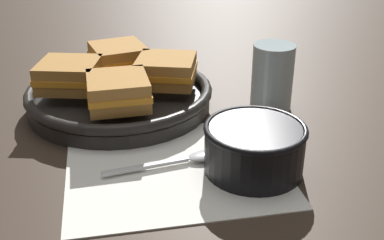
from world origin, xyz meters
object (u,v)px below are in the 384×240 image
object	(u,v)px
soup_bowl	(254,146)
spoon	(191,158)
sandwich_near_left	(69,75)
sandwich_far_left	(166,70)
sandwich_far_right	(119,57)
skillet	(120,96)
sandwich_near_right	(118,91)
drinking_glass	(272,77)

from	to	relation	value
soup_bowl	spoon	size ratio (longest dim) A/B	0.79
sandwich_near_left	sandwich_far_left	bearing A→B (deg)	6.47
soup_bowl	sandwich_far_left	bearing A→B (deg)	119.42
spoon	sandwich_near_left	bearing A→B (deg)	119.51
sandwich_near_left	sandwich_far_right	size ratio (longest dim) A/B	0.83
skillet	sandwich_near_right	xyz separation A→B (m)	(0.01, -0.08, 0.04)
sandwich_near_right	skillet	bearing A→B (deg)	96.47
soup_bowl	sandwich_far_right	xyz separation A→B (m)	(-0.21, 0.29, 0.03)
soup_bowl	sandwich_near_left	bearing A→B (deg)	144.80
sandwich_near_left	sandwich_near_right	world-z (taller)	same
spoon	skillet	distance (m)	0.22
sandwich_near_right	sandwich_far_left	distance (m)	0.11
skillet	spoon	bearing A→B (deg)	-57.67
skillet	sandwich_far_left	distance (m)	0.09
spoon	sandwich_near_right	bearing A→B (deg)	117.00
sandwich_near_left	drinking_glass	xyz separation A→B (m)	(0.34, 0.01, -0.01)
sandwich_near_left	sandwich_near_right	bearing A→B (deg)	-38.53
sandwich_far_right	drinking_glass	world-z (taller)	drinking_glass
skillet	sandwich_far_right	distance (m)	0.09
drinking_glass	soup_bowl	bearing A→B (deg)	-105.56
sandwich_near_left	drinking_glass	distance (m)	0.34
sandwich_near_left	sandwich_far_right	xyz separation A→B (m)	(0.07, 0.09, 0.00)
soup_bowl	sandwich_near_left	size ratio (longest dim) A/B	1.29
sandwich_near_left	sandwich_far_left	distance (m)	0.16
skillet	sandwich_far_left	bearing A→B (deg)	6.47
sandwich_far_left	spoon	bearing A→B (deg)	-78.89
spoon	sandwich_far_left	xyz separation A→B (m)	(-0.04, 0.20, 0.06)
soup_bowl	drinking_glass	size ratio (longest dim) A/B	1.21
sandwich_far_right	sandwich_near_left	bearing A→B (deg)	-128.53
soup_bowl	skillet	size ratio (longest dim) A/B	0.43
sandwich_near_right	sandwich_far_left	world-z (taller)	same
spoon	sandwich_far_left	distance (m)	0.21
sandwich_near_left	drinking_glass	world-z (taller)	drinking_glass
skillet	soup_bowl	bearing A→B (deg)	-45.81
sandwich_near_right	sandwich_far_right	xyz separation A→B (m)	(-0.02, 0.16, 0.00)
spoon	sandwich_near_right	size ratio (longest dim) A/B	1.50
drinking_glass	spoon	bearing A→B (deg)	-127.53
spoon	sandwich_near_left	xyz separation A→B (m)	(-0.20, 0.18, 0.06)
soup_bowl	spoon	world-z (taller)	soup_bowl
skillet	sandwich_near_left	xyz separation A→B (m)	(-0.08, -0.01, 0.04)
drinking_glass	skillet	bearing A→B (deg)	179.21
soup_bowl	skillet	distance (m)	0.29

